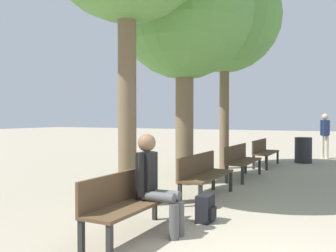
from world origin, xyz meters
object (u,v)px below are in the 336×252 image
(tree_row_1, at_px, (185,12))
(pedestrian_near, at_px, (325,133))
(bench_row_0, at_px, (130,198))
(backpack, at_px, (206,209))
(tree_row_2, at_px, (225,17))
(trash_bin, at_px, (303,150))
(bench_row_1, at_px, (203,172))
(person_seated, at_px, (155,181))
(bench_row_2, at_px, (241,159))
(bench_row_3, at_px, (264,150))

(tree_row_1, xyz_separation_m, pedestrian_near, (2.52, 7.13, -3.00))
(bench_row_0, distance_m, pedestrian_near, 11.08)
(bench_row_0, distance_m, backpack, 1.28)
(tree_row_2, bearing_deg, backpack, -74.36)
(backpack, xyz_separation_m, trash_bin, (0.38, 8.15, 0.23))
(bench_row_0, xyz_separation_m, bench_row_1, (0.00, 2.58, 0.00))
(bench_row_0, bearing_deg, person_seated, 45.46)
(bench_row_2, bearing_deg, bench_row_3, 90.00)
(trash_bin, bearing_deg, tree_row_1, -110.05)
(person_seated, relative_size, pedestrian_near, 0.79)
(person_seated, bearing_deg, trash_bin, 85.05)
(tree_row_1, xyz_separation_m, person_seated, (1.19, -3.60, -3.26))
(bench_row_1, distance_m, trash_bin, 6.72)
(pedestrian_near, relative_size, trash_bin, 1.94)
(bench_row_0, xyz_separation_m, pedestrian_near, (1.56, 10.96, 0.46))
(bench_row_0, xyz_separation_m, bench_row_2, (0.00, 5.17, 0.00))
(bench_row_1, xyz_separation_m, bench_row_2, (0.00, 2.58, 0.00))
(bench_row_0, bearing_deg, tree_row_1, 104.07)
(backpack, bearing_deg, tree_row_2, 105.64)
(pedestrian_near, bearing_deg, backpack, -95.36)
(bench_row_1, height_order, person_seated, person_seated)
(tree_row_1, distance_m, pedestrian_near, 8.13)
(bench_row_0, relative_size, tree_row_2, 0.28)
(pedestrian_near, bearing_deg, tree_row_1, -109.44)
(bench_row_1, relative_size, tree_row_2, 0.28)
(bench_row_1, relative_size, trash_bin, 2.06)
(person_seated, xyz_separation_m, backpack, (0.40, 0.84, -0.51))
(bench_row_2, xyz_separation_m, tree_row_2, (-0.96, 1.57, 4.05))
(bench_row_3, bearing_deg, pedestrian_near, 64.10)
(bench_row_0, xyz_separation_m, bench_row_3, (0.00, 7.75, 0.00))
(person_seated, relative_size, trash_bin, 1.54)
(tree_row_2, xyz_separation_m, backpack, (1.59, -5.67, -4.36))
(bench_row_0, xyz_separation_m, trash_bin, (1.01, 9.22, -0.07))
(bench_row_3, bearing_deg, bench_row_2, -90.00)
(tree_row_1, bearing_deg, backpack, -60.07)
(bench_row_0, relative_size, bench_row_1, 1.00)
(bench_row_2, height_order, tree_row_1, tree_row_1)
(bench_row_1, distance_m, backpack, 1.66)
(tree_row_1, bearing_deg, bench_row_3, 76.26)
(bench_row_1, relative_size, backpack, 4.43)
(tree_row_2, distance_m, trash_bin, 5.20)
(trash_bin, bearing_deg, bench_row_3, -124.46)
(bench_row_1, height_order, backpack, bench_row_1)
(tree_row_1, relative_size, backpack, 13.92)
(trash_bin, bearing_deg, bench_row_2, -103.97)
(bench_row_3, xyz_separation_m, person_seated, (0.23, -7.52, 0.20))
(tree_row_2, bearing_deg, tree_row_1, -90.00)
(bench_row_0, height_order, bench_row_2, same)
(bench_row_1, height_order, pedestrian_near, pedestrian_near)
(person_seated, bearing_deg, bench_row_2, 92.68)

